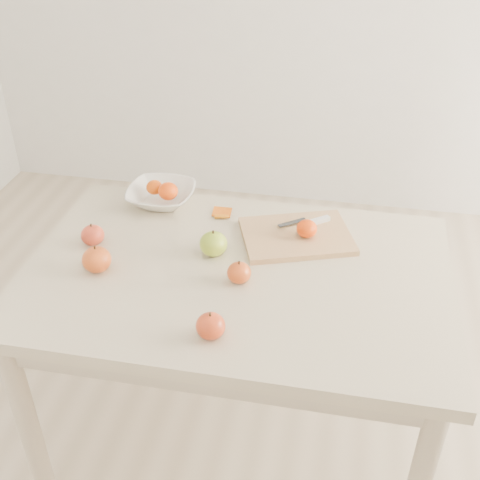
# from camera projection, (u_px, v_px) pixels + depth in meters

# --- Properties ---
(ground) EXTENTS (3.50, 3.50, 0.00)m
(ground) POSITION_uv_depth(u_px,v_px,m) (237.00, 441.00, 2.11)
(ground) COLOR #C6B293
(ground) RESTS_ON ground
(table) EXTENTS (1.20, 0.80, 0.75)m
(table) POSITION_uv_depth(u_px,v_px,m) (237.00, 297.00, 1.75)
(table) COLOR beige
(table) RESTS_ON ground
(cutting_board) EXTENTS (0.38, 0.33, 0.02)m
(cutting_board) POSITION_uv_depth(u_px,v_px,m) (296.00, 236.00, 1.82)
(cutting_board) COLOR tan
(cutting_board) RESTS_ON table
(board_tangerine) EXTENTS (0.06, 0.06, 0.05)m
(board_tangerine) POSITION_uv_depth(u_px,v_px,m) (307.00, 229.00, 1.79)
(board_tangerine) COLOR #C83907
(board_tangerine) RESTS_ON cutting_board
(fruit_bowl) EXTENTS (0.22, 0.22, 0.05)m
(fruit_bowl) POSITION_uv_depth(u_px,v_px,m) (161.00, 195.00, 1.99)
(fruit_bowl) COLOR white
(fruit_bowl) RESTS_ON table
(bowl_tangerine_near) EXTENTS (0.05, 0.05, 0.05)m
(bowl_tangerine_near) POSITION_uv_depth(u_px,v_px,m) (154.00, 187.00, 1.99)
(bowl_tangerine_near) COLOR #CD5A07
(bowl_tangerine_near) RESTS_ON fruit_bowl
(bowl_tangerine_far) EXTENTS (0.07, 0.07, 0.06)m
(bowl_tangerine_far) POSITION_uv_depth(u_px,v_px,m) (168.00, 191.00, 1.96)
(bowl_tangerine_far) COLOR #E64B08
(bowl_tangerine_far) RESTS_ON fruit_bowl
(orange_peel_a) EXTENTS (0.06, 0.05, 0.01)m
(orange_peel_a) POSITION_uv_depth(u_px,v_px,m) (222.00, 213.00, 1.95)
(orange_peel_a) COLOR #D15A0E
(orange_peel_a) RESTS_ON table
(orange_peel_b) EXTENTS (0.05, 0.05, 0.01)m
(orange_peel_b) POSITION_uv_depth(u_px,v_px,m) (221.00, 216.00, 1.93)
(orange_peel_b) COLOR orange
(orange_peel_b) RESTS_ON table
(paring_knife) EXTENTS (0.16, 0.09, 0.01)m
(paring_knife) POSITION_uv_depth(u_px,v_px,m) (314.00, 221.00, 1.86)
(paring_knife) COLOR silver
(paring_knife) RESTS_ON cutting_board
(apple_green) EXTENTS (0.08, 0.08, 0.07)m
(apple_green) POSITION_uv_depth(u_px,v_px,m) (213.00, 244.00, 1.74)
(apple_green) COLOR #789E1C
(apple_green) RESTS_ON table
(apple_red_b) EXTENTS (0.07, 0.07, 0.06)m
(apple_red_b) POSITION_uv_depth(u_px,v_px,m) (93.00, 235.00, 1.79)
(apple_red_b) COLOR #A61E23
(apple_red_b) RESTS_ON table
(apple_red_e) EXTENTS (0.07, 0.07, 0.06)m
(apple_red_e) POSITION_uv_depth(u_px,v_px,m) (239.00, 273.00, 1.64)
(apple_red_e) COLOR #A1291D
(apple_red_e) RESTS_ON table
(apple_red_c) EXTENTS (0.07, 0.07, 0.07)m
(apple_red_c) POSITION_uv_depth(u_px,v_px,m) (211.00, 326.00, 1.45)
(apple_red_c) COLOR #9C1D09
(apple_red_c) RESTS_ON table
(apple_red_d) EXTENTS (0.08, 0.08, 0.07)m
(apple_red_d) POSITION_uv_depth(u_px,v_px,m) (97.00, 260.00, 1.67)
(apple_red_d) COLOR maroon
(apple_red_d) RESTS_ON table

